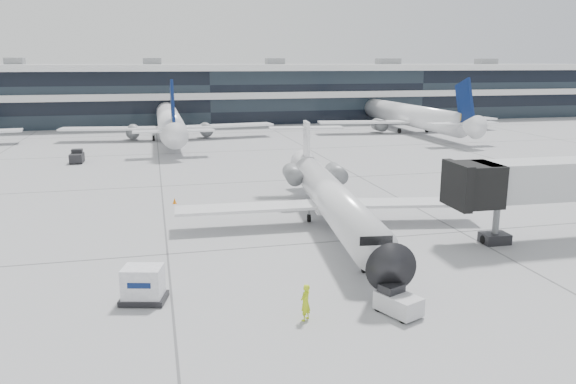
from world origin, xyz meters
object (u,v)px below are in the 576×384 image
object	(u,v)px
ramp_worker	(305,302)
baggage_tug	(397,301)
regional_jet	(330,196)
cargo_uld	(143,285)

from	to	relation	value
ramp_worker	baggage_tug	bearing A→B (deg)	133.17
baggage_tug	regional_jet	bearing A→B (deg)	60.97
regional_jet	cargo_uld	size ratio (longest dim) A/B	11.11
ramp_worker	regional_jet	bearing A→B (deg)	-154.13
regional_jet	ramp_worker	size ratio (longest dim) A/B	15.99
cargo_uld	regional_jet	bearing A→B (deg)	53.76
ramp_worker	baggage_tug	size ratio (longest dim) A/B	0.71
baggage_tug	cargo_uld	bearing A→B (deg)	136.72
regional_jet	cargo_uld	world-z (taller)	regional_jet
ramp_worker	baggage_tug	world-z (taller)	ramp_worker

